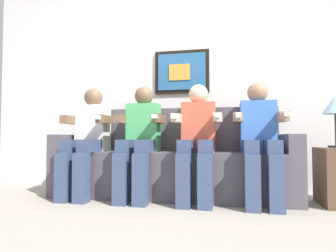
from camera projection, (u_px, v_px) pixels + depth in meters
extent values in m
plane|color=#9E9384|center=(165.00, 204.00, 2.53)|extent=(6.21, 6.21, 0.00)
cube|color=silver|center=(179.00, 77.00, 3.33)|extent=(4.78, 0.05, 2.60)
cube|color=black|center=(182.00, 72.00, 3.29)|extent=(0.63, 0.03, 0.50)
cube|color=#26598C|center=(182.00, 72.00, 3.27)|extent=(0.55, 0.02, 0.42)
cube|color=orange|center=(179.00, 72.00, 3.26)|extent=(0.24, 0.02, 0.18)
cube|color=#514C56|center=(171.00, 174.00, 2.82)|extent=(2.10, 0.58, 0.45)
cube|color=#514C56|center=(175.00, 130.00, 3.06)|extent=(2.10, 0.14, 0.45)
cube|color=#514C56|center=(69.00, 164.00, 3.05)|extent=(0.14, 0.58, 0.62)
cube|color=#514C56|center=(290.00, 168.00, 2.60)|extent=(0.14, 0.58, 0.62)
cube|color=white|center=(93.00, 128.00, 3.00)|extent=(0.32, 0.20, 0.48)
sphere|color=brown|center=(93.00, 98.00, 3.01)|extent=(0.19, 0.19, 0.19)
cube|color=#38476B|center=(75.00, 146.00, 2.82)|extent=(0.12, 0.40, 0.12)
cube|color=#38476B|center=(92.00, 146.00, 2.78)|extent=(0.12, 0.40, 0.12)
cube|color=#38476B|center=(63.00, 177.00, 2.61)|extent=(0.12, 0.12, 0.45)
cube|color=#38476B|center=(81.00, 178.00, 2.57)|extent=(0.12, 0.12, 0.45)
cube|color=brown|center=(71.00, 120.00, 2.93)|extent=(0.08, 0.28, 0.08)
cube|color=brown|center=(105.00, 120.00, 2.85)|extent=(0.08, 0.28, 0.08)
cube|color=white|center=(98.00, 118.00, 2.69)|extent=(0.04, 0.13, 0.04)
cube|color=#4CB266|center=(144.00, 128.00, 2.89)|extent=(0.32, 0.20, 0.48)
sphere|color=brown|center=(144.00, 96.00, 2.90)|extent=(0.19, 0.19, 0.19)
cube|color=#38476B|center=(129.00, 146.00, 2.70)|extent=(0.12, 0.40, 0.12)
cube|color=#38476B|center=(147.00, 146.00, 2.67)|extent=(0.12, 0.40, 0.12)
cube|color=#38476B|center=(121.00, 179.00, 2.50)|extent=(0.12, 0.12, 0.45)
cube|color=#38476B|center=(140.00, 180.00, 2.46)|extent=(0.12, 0.12, 0.45)
cube|color=brown|center=(122.00, 119.00, 2.81)|extent=(0.08, 0.28, 0.08)
cube|color=brown|center=(159.00, 119.00, 2.74)|extent=(0.08, 0.28, 0.08)
cube|color=white|center=(155.00, 117.00, 2.58)|extent=(0.04, 0.13, 0.04)
cube|color=#D8593F|center=(199.00, 127.00, 2.78)|extent=(0.32, 0.20, 0.48)
sphere|color=beige|center=(198.00, 94.00, 2.79)|extent=(0.19, 0.19, 0.19)
cube|color=#38476B|center=(187.00, 146.00, 2.59)|extent=(0.12, 0.40, 0.12)
cube|color=#38476B|center=(207.00, 146.00, 2.56)|extent=(0.12, 0.40, 0.12)
cube|color=#38476B|center=(184.00, 181.00, 2.38)|extent=(0.12, 0.12, 0.45)
cube|color=#38476B|center=(205.00, 182.00, 2.35)|extent=(0.12, 0.12, 0.45)
cube|color=beige|center=(177.00, 119.00, 2.70)|extent=(0.08, 0.28, 0.08)
cube|color=beige|center=(218.00, 118.00, 2.62)|extent=(0.08, 0.28, 0.08)
cube|color=white|center=(217.00, 116.00, 2.47)|extent=(0.04, 0.13, 0.04)
cube|color=white|center=(174.00, 116.00, 2.54)|extent=(0.04, 0.10, 0.04)
cube|color=#3F72CC|center=(258.00, 127.00, 2.66)|extent=(0.32, 0.20, 0.48)
sphere|color=#9E7556|center=(258.00, 92.00, 2.68)|extent=(0.19, 0.19, 0.19)
cube|color=#38476B|center=(250.00, 147.00, 2.48)|extent=(0.12, 0.40, 0.12)
cube|color=#38476B|center=(272.00, 147.00, 2.44)|extent=(0.12, 0.40, 0.12)
cube|color=#38476B|center=(252.00, 183.00, 2.27)|extent=(0.12, 0.12, 0.45)
cube|color=#38476B|center=(276.00, 184.00, 2.24)|extent=(0.12, 0.12, 0.45)
cube|color=#9E7556|center=(238.00, 118.00, 2.59)|extent=(0.08, 0.28, 0.08)
cube|color=#9E7556|center=(282.00, 117.00, 2.51)|extent=(0.08, 0.28, 0.08)
cube|color=white|center=(285.00, 115.00, 2.36)|extent=(0.04, 0.13, 0.04)
cube|color=white|center=(238.00, 115.00, 2.43)|extent=(0.04, 0.10, 0.04)
cylinder|color=#333338|center=(336.00, 130.00, 2.50)|extent=(0.02, 0.02, 0.28)
cone|color=#8CB2CC|center=(336.00, 105.00, 2.51)|extent=(0.22, 0.22, 0.16)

